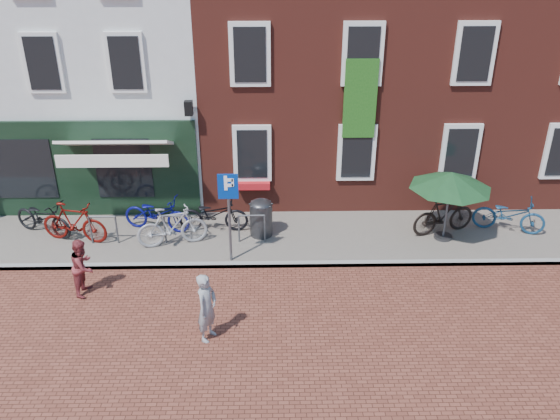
{
  "coord_description": "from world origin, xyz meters",
  "views": [
    {
      "loc": [
        1.01,
        -12.59,
        8.0
      ],
      "look_at": [
        1.25,
        0.52,
        1.4
      ],
      "focal_mm": 37.11,
      "sensor_mm": 36.0,
      "label": 1
    }
  ],
  "objects_px": {
    "bicycle_4": "(213,214)",
    "boy": "(83,266)",
    "bicycle_0": "(43,218)",
    "bicycle_3": "(172,226)",
    "parking_sign": "(229,203)",
    "woman": "(207,307)",
    "bicycle_1": "(74,222)",
    "bicycle_5": "(444,215)",
    "litter_bin": "(261,216)",
    "parasol": "(452,177)",
    "bicycle_6": "(509,215)",
    "bicycle_2": "(157,213)"
  },
  "relations": [
    {
      "from": "litter_bin",
      "to": "bicycle_4",
      "type": "xyz_separation_m",
      "value": [
        -1.34,
        0.28,
        -0.08
      ]
    },
    {
      "from": "parking_sign",
      "to": "bicycle_3",
      "type": "bearing_deg",
      "value": 152.94
    },
    {
      "from": "parking_sign",
      "to": "woman",
      "type": "xyz_separation_m",
      "value": [
        -0.31,
        -2.98,
        -0.97
      ]
    },
    {
      "from": "parking_sign",
      "to": "woman",
      "type": "height_order",
      "value": "parking_sign"
    },
    {
      "from": "woman",
      "to": "bicycle_0",
      "type": "distance_m",
      "value": 6.7
    },
    {
      "from": "bicycle_2",
      "to": "bicycle_5",
      "type": "distance_m",
      "value": 8.03
    },
    {
      "from": "bicycle_0",
      "to": "bicycle_6",
      "type": "bearing_deg",
      "value": -64.08
    },
    {
      "from": "bicycle_5",
      "to": "bicycle_3",
      "type": "bearing_deg",
      "value": 77.21
    },
    {
      "from": "boy",
      "to": "bicycle_5",
      "type": "distance_m",
      "value": 9.59
    },
    {
      "from": "bicycle_1",
      "to": "bicycle_5",
      "type": "xyz_separation_m",
      "value": [
        10.15,
        0.27,
        0.0
      ]
    },
    {
      "from": "woman",
      "to": "bicycle_6",
      "type": "distance_m",
      "value": 9.17
    },
    {
      "from": "litter_bin",
      "to": "bicycle_1",
      "type": "relative_size",
      "value": 0.61
    },
    {
      "from": "litter_bin",
      "to": "boy",
      "type": "relative_size",
      "value": 0.81
    },
    {
      "from": "woman",
      "to": "litter_bin",
      "type": "bearing_deg",
      "value": 10.89
    },
    {
      "from": "bicycle_2",
      "to": "bicycle_0",
      "type": "bearing_deg",
      "value": 108.04
    },
    {
      "from": "woman",
      "to": "bicycle_5",
      "type": "distance_m",
      "value": 7.54
    },
    {
      "from": "bicycle_6",
      "to": "bicycle_3",
      "type": "bearing_deg",
      "value": 112.0
    },
    {
      "from": "bicycle_2",
      "to": "bicycle_6",
      "type": "bearing_deg",
      "value": -76.97
    },
    {
      "from": "bicycle_3",
      "to": "bicycle_5",
      "type": "bearing_deg",
      "value": -99.68
    },
    {
      "from": "parking_sign",
      "to": "litter_bin",
      "type": "bearing_deg",
      "value": 60.32
    },
    {
      "from": "litter_bin",
      "to": "parasol",
      "type": "height_order",
      "value": "parasol"
    },
    {
      "from": "bicycle_6",
      "to": "bicycle_4",
      "type": "bearing_deg",
      "value": 106.89
    },
    {
      "from": "parasol",
      "to": "bicycle_6",
      "type": "distance_m",
      "value": 2.35
    },
    {
      "from": "bicycle_1",
      "to": "bicycle_3",
      "type": "height_order",
      "value": "same"
    },
    {
      "from": "bicycle_4",
      "to": "bicycle_3",
      "type": "bearing_deg",
      "value": 129.43
    },
    {
      "from": "litter_bin",
      "to": "bicycle_6",
      "type": "xyz_separation_m",
      "value": [
        6.95,
        0.09,
        -0.08
      ]
    },
    {
      "from": "parking_sign",
      "to": "bicycle_0",
      "type": "height_order",
      "value": "parking_sign"
    },
    {
      "from": "bicycle_5",
      "to": "bicycle_4",
      "type": "bearing_deg",
      "value": 70.67
    },
    {
      "from": "boy",
      "to": "bicycle_1",
      "type": "relative_size",
      "value": 0.75
    },
    {
      "from": "bicycle_5",
      "to": "parasol",
      "type": "bearing_deg",
      "value": 155.27
    },
    {
      "from": "woman",
      "to": "bicycle_1",
      "type": "relative_size",
      "value": 0.83
    },
    {
      "from": "litter_bin",
      "to": "bicycle_1",
      "type": "height_order",
      "value": "litter_bin"
    },
    {
      "from": "bicycle_0",
      "to": "bicycle_6",
      "type": "distance_m",
      "value": 13.0
    },
    {
      "from": "litter_bin",
      "to": "parking_sign",
      "type": "height_order",
      "value": "parking_sign"
    },
    {
      "from": "woman",
      "to": "bicycle_2",
      "type": "bearing_deg",
      "value": 46.58
    },
    {
      "from": "woman",
      "to": "bicycle_3",
      "type": "height_order",
      "value": "woman"
    },
    {
      "from": "bicycle_0",
      "to": "bicycle_3",
      "type": "bearing_deg",
      "value": -74.41
    },
    {
      "from": "parking_sign",
      "to": "woman",
      "type": "distance_m",
      "value": 3.15
    },
    {
      "from": "parking_sign",
      "to": "boy",
      "type": "height_order",
      "value": "parking_sign"
    },
    {
      "from": "bicycle_5",
      "to": "bicycle_2",
      "type": "bearing_deg",
      "value": 70.62
    },
    {
      "from": "litter_bin",
      "to": "bicycle_3",
      "type": "relative_size",
      "value": 0.61
    },
    {
      "from": "woman",
      "to": "bicycle_4",
      "type": "xyz_separation_m",
      "value": [
        -0.26,
        4.61,
        -0.17
      ]
    },
    {
      "from": "bicycle_1",
      "to": "bicycle_4",
      "type": "relative_size",
      "value": 0.97
    },
    {
      "from": "parking_sign",
      "to": "bicycle_2",
      "type": "distance_m",
      "value": 2.99
    },
    {
      "from": "boy",
      "to": "bicycle_4",
      "type": "height_order",
      "value": "boy"
    },
    {
      "from": "parasol",
      "to": "bicycle_4",
      "type": "bearing_deg",
      "value": 174.92
    },
    {
      "from": "bicycle_5",
      "to": "bicycle_6",
      "type": "relative_size",
      "value": 0.97
    },
    {
      "from": "bicycle_4",
      "to": "boy",
      "type": "bearing_deg",
      "value": 136.57
    },
    {
      "from": "bicycle_6",
      "to": "litter_bin",
      "type": "bearing_deg",
      "value": 108.94
    },
    {
      "from": "litter_bin",
      "to": "parasol",
      "type": "bearing_deg",
      "value": -3.29
    }
  ]
}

